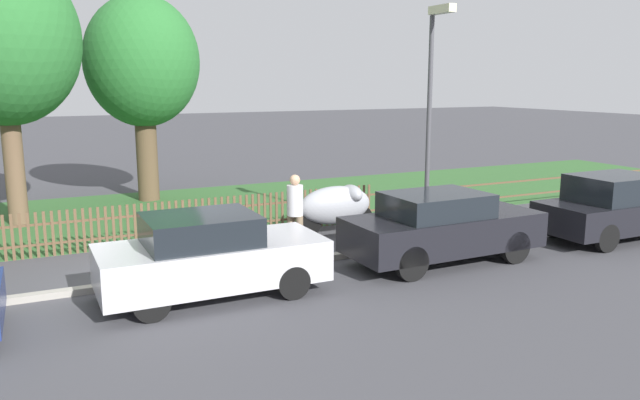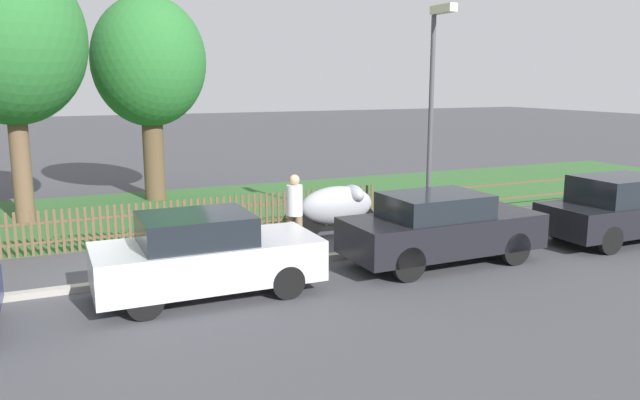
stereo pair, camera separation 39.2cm
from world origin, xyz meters
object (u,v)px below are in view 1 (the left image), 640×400
at_px(covered_motorcycle, 337,205).
at_px(tree_behind_motorcycle, 2,41).
at_px(pedestrian_near_fence, 295,209).
at_px(street_lamp, 433,95).
at_px(parked_car_navy_estate, 210,256).
at_px(parked_car_red_compact, 442,227).
at_px(tree_mid_park, 142,64).
at_px(parked_car_white_van, 618,207).

bearing_deg(covered_motorcycle, tree_behind_motorcycle, 148.03).
xyz_separation_m(tree_behind_motorcycle, pedestrian_near_fence, (5.41, -5.70, -3.70)).
bearing_deg(street_lamp, tree_behind_motorcycle, 145.71).
height_order(covered_motorcycle, pedestrian_near_fence, pedestrian_near_fence).
height_order(covered_motorcycle, street_lamp, street_lamp).
relative_size(tree_behind_motorcycle, pedestrian_near_fence, 3.98).
distance_m(parked_car_navy_estate, pedestrian_near_fence, 3.10).
distance_m(parked_car_red_compact, pedestrian_near_fence, 3.12).
height_order(parked_car_red_compact, pedestrian_near_fence, pedestrian_near_fence).
bearing_deg(covered_motorcycle, parked_car_red_compact, -74.70).
distance_m(parked_car_red_compact, tree_behind_motorcycle, 11.63).
distance_m(parked_car_red_compact, tree_mid_park, 10.97).
bearing_deg(street_lamp, covered_motorcycle, 140.19).
height_order(parked_car_navy_estate, tree_mid_park, tree_mid_park).
bearing_deg(pedestrian_near_fence, covered_motorcycle, -79.10).
bearing_deg(tree_behind_motorcycle, street_lamp, -34.29).
bearing_deg(tree_mid_park, tree_behind_motorcycle, -152.66).
height_order(parked_car_red_compact, covered_motorcycle, parked_car_red_compact).
distance_m(parked_car_navy_estate, parked_car_red_compact, 4.85).
bearing_deg(parked_car_white_van, covered_motorcycle, 149.95).
distance_m(parked_car_white_van, tree_behind_motorcycle, 15.49).
height_order(parked_car_red_compact, tree_behind_motorcycle, tree_behind_motorcycle).
bearing_deg(parked_car_red_compact, parked_car_navy_estate, 178.52).
height_order(parked_car_navy_estate, covered_motorcycle, parked_car_navy_estate).
xyz_separation_m(parked_car_white_van, tree_mid_park, (-9.06, 9.76, 3.44)).
bearing_deg(covered_motorcycle, tree_mid_park, 118.10).
distance_m(parked_car_navy_estate, parked_car_white_van, 9.79).
xyz_separation_m(covered_motorcycle, tree_mid_park, (-3.32, 6.45, 3.48)).
height_order(parked_car_red_compact, street_lamp, street_lamp).
xyz_separation_m(parked_car_white_van, covered_motorcycle, (-5.74, 3.32, -0.04)).
bearing_deg(parked_car_white_van, tree_mid_park, 132.82).
relative_size(parked_car_red_compact, tree_behind_motorcycle, 0.61).
bearing_deg(pedestrian_near_fence, parked_car_red_compact, -153.87).
relative_size(parked_car_navy_estate, tree_behind_motorcycle, 0.56).
relative_size(parked_car_white_van, pedestrian_near_fence, 2.35).
xyz_separation_m(parked_car_navy_estate, tree_behind_motorcycle, (-2.98, 7.61, 3.94)).
bearing_deg(parked_car_white_van, street_lamp, 154.77).
height_order(tree_behind_motorcycle, pedestrian_near_fence, tree_behind_motorcycle).
height_order(parked_car_red_compact, parked_car_white_van, parked_car_white_van).
distance_m(parked_car_navy_estate, street_lamp, 6.54).
distance_m(parked_car_navy_estate, covered_motorcycle, 5.08).
xyz_separation_m(parked_car_red_compact, street_lamp, (0.89, 1.71, 2.62)).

